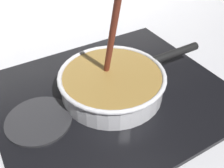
% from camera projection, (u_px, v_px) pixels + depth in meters
% --- Properties ---
extents(ground, '(2.40, 1.60, 0.04)m').
position_uv_depth(ground, '(142.00, 122.00, 0.61)').
color(ground, '#B7B7BC').
extents(hob_plate, '(0.56, 0.48, 0.01)m').
position_uv_depth(hob_plate, '(112.00, 94.00, 0.64)').
color(hob_plate, black).
rests_on(hob_plate, ground).
extents(burner_ring, '(0.18, 0.18, 0.01)m').
position_uv_depth(burner_ring, '(112.00, 91.00, 0.64)').
color(burner_ring, '#592D0C').
rests_on(burner_ring, hob_plate).
extents(spare_burner, '(0.15, 0.15, 0.01)m').
position_uv_depth(spare_burner, '(39.00, 120.00, 0.56)').
color(spare_burner, '#262628').
rests_on(spare_burner, hob_plate).
extents(cooking_pan, '(0.40, 0.26, 0.30)m').
position_uv_depth(cooking_pan, '(113.00, 82.00, 0.62)').
color(cooking_pan, silver).
rests_on(cooking_pan, hob_plate).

